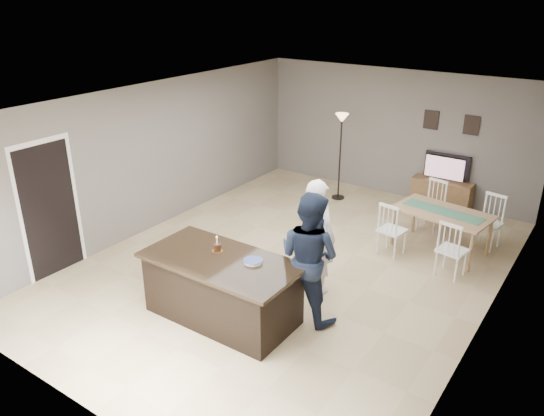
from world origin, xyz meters
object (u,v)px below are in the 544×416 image
Objects in this scene: floor_lamp at (341,133)px; dining_table at (442,218)px; kitchen_island at (222,288)px; tv_console at (441,194)px; man at (309,257)px; woman at (316,236)px; plate_stack at (253,261)px; television at (446,167)px; birthday_cake at (217,247)px.

dining_table is at bearing -24.80° from floor_lamp.
floor_lamp reaches higher than kitchen_island.
tv_console is 4.93m from man.
woman is at bearing -67.41° from floor_lamp.
plate_stack is 0.13× the size of dining_table.
kitchen_island is 5.03m from floor_lamp.
dining_table is (1.39, 3.51, -0.31)m from plate_stack.
floor_lamp is at bearing -160.72° from tv_console.
woman is at bearing -62.32° from man.
man is at bearing -97.25° from dining_table.
dining_table is (0.60, -1.97, -0.26)m from television.
birthday_cake is at bearing -82.69° from floor_lamp.
plate_stack is at bearing -75.64° from floor_lamp.
television reaches higher than tv_console.
floor_lamp is at bearing 21.04° from television.
dining_table is at bearing -101.17° from man.
kitchen_island is at bearing 77.99° from television.
floor_lamp is (-0.80, 4.87, 0.98)m from kitchen_island.
plate_stack reaches higher than kitchen_island.
birthday_cake is (-0.86, -1.20, 0.07)m from woman.
tv_console is (1.20, 5.57, -0.15)m from kitchen_island.
woman is 0.90× the size of dining_table.
kitchen_island is 1.17× the size of man.
dining_table is (1.80, 3.67, 0.15)m from kitchen_island.
plate_stack reaches higher than tv_console.
woman reaches higher than plate_stack.
kitchen_island is 9.55× the size of birthday_cake.
kitchen_island is 1.26m from man.
television is at bearing 75.77° from birthday_cake.
television reaches higher than birthday_cake.
television is at bearing 115.59° from dining_table.
tv_console is 5.50m from plate_stack.
woman is 1.48m from birthday_cake.
woman is at bearing 77.67° from plate_stack.
television is 2.07m from dining_table.
dining_table is 2.98m from floor_lamp.
dining_table is at bearing 60.50° from birthday_cake.
birthday_cake is at bearing -104.40° from tv_console.
floor_lamp reaches higher than man.
floor_lamp is (-2.00, -0.77, 0.57)m from television.
kitchen_island is 1.16× the size of floor_lamp.
birthday_cake is at bearing 29.76° from man.
dining_table is at bearing -72.46° from tv_console.
television reaches higher than kitchen_island.
plate_stack is at bearing -103.00° from dining_table.
floor_lamp is (-0.61, 4.72, 0.48)m from birthday_cake.
tv_console is 4.76× the size of plate_stack.
woman is at bearing 82.93° from television.
man reaches higher than birthday_cake.
man reaches higher than plate_stack.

